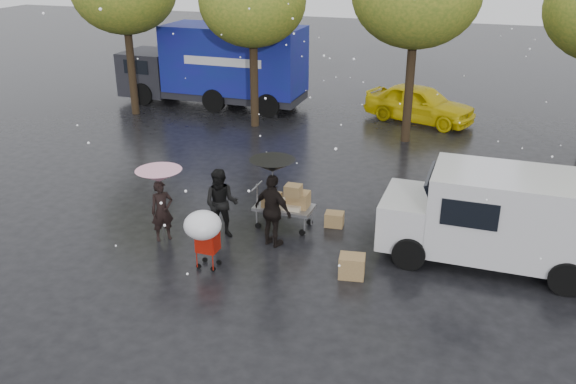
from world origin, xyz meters
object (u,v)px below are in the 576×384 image
(person_black, at_px, (273,211))
(shopping_cart, at_px, (203,228))
(person_pink, at_px, (162,211))
(blue_truck, at_px, (217,66))
(vendor_cart, at_px, (287,202))
(white_van, at_px, (499,216))
(yellow_taxi, at_px, (420,103))

(person_black, distance_m, shopping_cart, 1.95)
(person_pink, xyz_separation_m, blue_truck, (-4.34, 12.44, 0.98))
(person_black, height_order, vendor_cart, person_black)
(vendor_cart, bearing_deg, person_black, -89.76)
(shopping_cart, relative_size, white_van, 0.30)
(person_pink, distance_m, blue_truck, 13.21)
(blue_truck, bearing_deg, yellow_taxi, 1.50)
(shopping_cart, xyz_separation_m, blue_truck, (-6.01, 13.49, 0.69))
(person_black, xyz_separation_m, white_van, (5.13, 0.90, 0.24))
(white_van, relative_size, blue_truck, 0.59)
(person_black, bearing_deg, shopping_cart, 77.96)
(white_van, distance_m, blue_truck, 16.36)
(shopping_cart, bearing_deg, person_black, 58.29)
(vendor_cart, bearing_deg, shopping_cart, -110.70)
(person_pink, bearing_deg, shopping_cart, -78.58)
(person_pink, xyz_separation_m, vendor_cart, (2.69, 1.64, -0.05))
(person_pink, bearing_deg, yellow_taxi, 23.91)
(yellow_taxi, bearing_deg, vendor_cart, -171.84)
(person_pink, bearing_deg, person_black, -33.80)
(vendor_cart, height_order, yellow_taxi, yellow_taxi)
(white_van, distance_m, yellow_taxi, 11.64)
(white_van, relative_size, yellow_taxi, 1.10)
(white_van, bearing_deg, yellow_taxi, 106.40)
(vendor_cart, bearing_deg, yellow_taxi, 80.51)
(shopping_cart, distance_m, blue_truck, 14.78)
(vendor_cart, distance_m, blue_truck, 12.92)
(shopping_cart, height_order, yellow_taxi, yellow_taxi)
(vendor_cart, height_order, white_van, white_van)
(person_pink, relative_size, shopping_cart, 1.06)
(person_pink, xyz_separation_m, shopping_cart, (1.67, -1.05, 0.29))
(shopping_cart, height_order, blue_truck, blue_truck)
(blue_truck, relative_size, yellow_taxi, 1.86)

